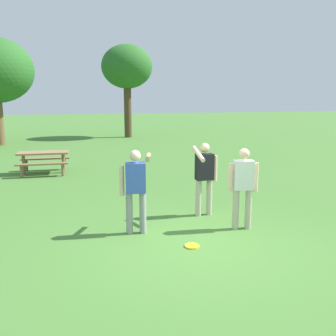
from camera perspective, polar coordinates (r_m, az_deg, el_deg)
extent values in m
plane|color=#447530|center=(6.64, 4.42, -12.07)|extent=(120.00, 120.00, 0.00)
cylinder|color=#B7AD93|center=(7.47, 12.57, -6.32)|extent=(0.13, 0.13, 0.82)
cylinder|color=#B7AD93|center=(7.39, 10.65, -6.44)|extent=(0.13, 0.13, 0.82)
cube|color=white|center=(7.26, 11.82, -1.09)|extent=(0.41, 0.28, 0.58)
sphere|color=beige|center=(7.18, 11.95, 2.23)|extent=(0.21, 0.21, 0.21)
cylinder|color=beige|center=(7.35, 13.73, -1.42)|extent=(0.09, 0.09, 0.58)
cylinder|color=beige|center=(7.19, 9.84, -1.54)|extent=(0.09, 0.09, 0.58)
cylinder|color=gray|center=(7.06, -6.13, -7.13)|extent=(0.13, 0.13, 0.82)
cylinder|color=gray|center=(7.07, -4.00, -7.07)|extent=(0.13, 0.13, 0.82)
cube|color=#3856B7|center=(6.88, -5.16, -1.55)|extent=(0.41, 0.28, 0.58)
sphere|color=beige|center=(6.80, -5.22, 1.95)|extent=(0.21, 0.21, 0.21)
cylinder|color=beige|center=(6.89, -7.32, -2.00)|extent=(0.09, 0.09, 0.58)
cylinder|color=beige|center=(7.10, -3.18, 1.66)|extent=(0.19, 0.58, 0.28)
cylinder|color=#B7AD93|center=(8.21, 6.53, -4.57)|extent=(0.13, 0.13, 0.82)
cylinder|color=#B7AD93|center=(8.11, 4.84, -4.73)|extent=(0.13, 0.13, 0.82)
cube|color=black|center=(8.00, 5.78, 0.19)|extent=(0.38, 0.22, 0.58)
sphere|color=beige|center=(7.93, 5.84, 3.21)|extent=(0.21, 0.21, 0.21)
cylinder|color=beige|center=(8.11, 7.47, -0.06)|extent=(0.09, 0.09, 0.58)
cylinder|color=beige|center=(7.60, 4.82, 2.25)|extent=(0.09, 0.58, 0.28)
cylinder|color=yellow|center=(6.57, 3.82, -12.19)|extent=(0.27, 0.27, 0.03)
cube|color=olive|center=(13.32, -19.13, 2.30)|extent=(1.75, 0.87, 0.06)
cube|color=olive|center=(12.80, -19.31, 0.59)|extent=(1.71, 0.37, 0.05)
cube|color=olive|center=(13.94, -18.82, 1.42)|extent=(1.71, 0.37, 0.05)
cylinder|color=olive|center=(13.47, -21.83, 0.54)|extent=(0.11, 0.11, 0.71)
cylinder|color=olive|center=(12.93, -22.16, -0.55)|extent=(0.09, 0.09, 0.41)
cylinder|color=olive|center=(14.06, -21.45, 0.36)|extent=(0.09, 0.09, 0.41)
cylinder|color=olive|center=(13.32, -16.20, 0.79)|extent=(0.11, 0.11, 0.71)
cylinder|color=olive|center=(12.78, -16.29, -0.30)|extent=(0.09, 0.09, 0.41)
cylinder|color=olive|center=(13.92, -16.05, 0.60)|extent=(0.09, 0.09, 0.41)
cylinder|color=#4C3823|center=(24.96, -6.38, 9.19)|extent=(0.50, 0.50, 3.78)
ellipsoid|color=#286023|center=(25.04, -6.52, 15.65)|extent=(3.38, 3.38, 2.88)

